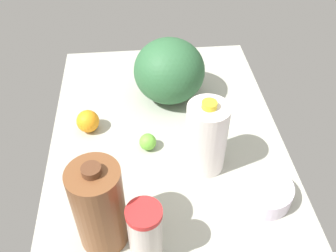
{
  "coord_description": "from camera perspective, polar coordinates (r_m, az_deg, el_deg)",
  "views": [
    {
      "loc": [
        -82.42,
        7.85,
        90.81
      ],
      "look_at": [
        0.0,
        0.0,
        13.0
      ],
      "focal_mm": 40.0,
      "sensor_mm": 36.0,
      "label": 1
    }
  ],
  "objects": [
    {
      "name": "countertop",
      "position": [
        1.22,
        0.0,
        -3.95
      ],
      "size": [
        120.0,
        76.0,
        3.0
      ],
      "primitive_type": "cube",
      "color": "#AAAC9D",
      "rests_on": "ground"
    },
    {
      "name": "milk_jug",
      "position": [
        1.09,
        5.85,
        -1.72
      ],
      "size": [
        12.1,
        12.1,
        24.63
      ],
      "color": "white",
      "rests_on": "countertop"
    },
    {
      "name": "watermelon",
      "position": [
        1.34,
        0.2,
        8.4
      ],
      "size": [
        25.21,
        25.21,
        22.93
      ],
      "primitive_type": "ellipsoid",
      "color": "#2F633A",
      "rests_on": "countertop"
    },
    {
      "name": "tumbler_cup",
      "position": [
        0.92,
        -3.47,
        -16.03
      ],
      "size": [
        8.42,
        8.42,
        18.4
      ],
      "color": "beige",
      "rests_on": "countertop"
    },
    {
      "name": "chocolate_milk_jug",
      "position": [
        0.93,
        -10.44,
        -12.04
      ],
      "size": [
        12.51,
        12.51,
        27.15
      ],
      "color": "brown",
      "rests_on": "countertop"
    },
    {
      "name": "mixing_bowl",
      "position": [
        1.1,
        14.35,
        -9.64
      ],
      "size": [
        15.92,
        15.92,
        5.61
      ],
      "primitive_type": "cylinder",
      "color": "silver",
      "rests_on": "countertop"
    },
    {
      "name": "orange_by_jug",
      "position": [
        1.27,
        -12.11,
        0.72
      ],
      "size": [
        7.58,
        7.58,
        7.58
      ],
      "primitive_type": "sphere",
      "color": "orange",
      "rests_on": "countertop"
    },
    {
      "name": "lime_far_back",
      "position": [
        1.19,
        -3.1,
        -2.43
      ],
      "size": [
        5.45,
        5.45,
        5.45
      ],
      "primitive_type": "sphere",
      "color": "#68B939",
      "rests_on": "countertop"
    }
  ]
}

